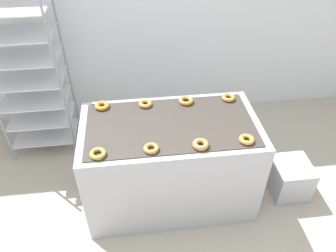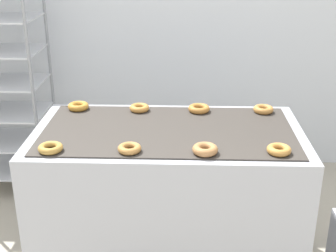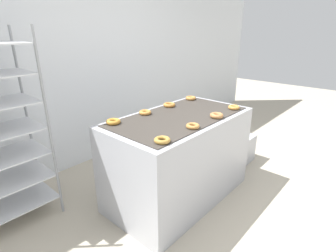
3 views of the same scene
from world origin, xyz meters
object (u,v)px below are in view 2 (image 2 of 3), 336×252
at_px(fryer_machine, 168,200).
at_px(donut_far_left, 78,106).
at_px(donut_near_midright, 205,149).
at_px(donut_far_midleft, 139,108).
at_px(donut_near_midleft, 129,148).
at_px(donut_far_right, 263,109).
at_px(donut_far_midright, 199,109).
at_px(donut_near_right, 279,150).
at_px(donut_near_left, 51,148).

relative_size(fryer_machine, donut_far_left, 11.72).
bearing_deg(donut_far_left, fryer_machine, -28.16).
relative_size(fryer_machine, donut_near_midright, 11.76).
bearing_deg(fryer_machine, donut_far_midleft, 122.73).
bearing_deg(fryer_machine, donut_near_midleft, -121.89).
xyz_separation_m(donut_near_midright, donut_far_right, (0.38, 0.59, -0.00)).
height_order(donut_far_midleft, donut_far_right, same).
xyz_separation_m(donut_near_midleft, donut_far_midright, (0.36, 0.58, 0.00)).
height_order(donut_near_right, donut_far_right, same).
xyz_separation_m(donut_near_midright, donut_far_midleft, (-0.38, 0.59, -0.00)).
xyz_separation_m(donut_far_left, donut_far_right, (1.13, -0.01, -0.00)).
relative_size(donut_near_right, donut_far_midright, 0.92).
bearing_deg(fryer_machine, donut_near_midright, -56.99).
distance_m(fryer_machine, donut_far_right, 0.80).
height_order(donut_far_left, donut_far_midright, donut_far_left).
xyz_separation_m(fryer_machine, donut_far_right, (0.57, 0.29, 0.47)).
xyz_separation_m(fryer_machine, donut_near_midleft, (-0.18, -0.29, 0.47)).
distance_m(fryer_machine, donut_near_midleft, 0.58).
bearing_deg(donut_near_right, donut_far_left, 152.43).
distance_m(donut_near_left, donut_far_midleft, 0.71).
xyz_separation_m(donut_near_right, donut_far_right, (0.01, 0.57, 0.00)).
bearing_deg(donut_far_left, donut_far_midleft, -2.06).
height_order(donut_near_right, donut_far_left, donut_far_left).
relative_size(donut_near_right, donut_far_left, 0.94).
distance_m(fryer_machine, donut_far_left, 0.80).
relative_size(donut_near_midleft, donut_far_midleft, 0.98).
relative_size(fryer_machine, donut_far_midleft, 12.45).
relative_size(donut_near_left, donut_near_midleft, 1.05).
bearing_deg(donut_far_midleft, donut_near_midleft, -89.62).
xyz_separation_m(fryer_machine, donut_far_left, (-0.57, 0.30, 0.48)).
xyz_separation_m(donut_near_midleft, donut_far_midleft, (-0.00, 0.58, 0.00)).
relative_size(donut_far_left, donut_far_midleft, 1.06).
height_order(donut_near_left, donut_near_midleft, same).
distance_m(donut_near_right, donut_far_left, 1.27).
bearing_deg(donut_near_left, donut_far_right, 27.27).
relative_size(donut_near_left, donut_near_right, 1.03).
bearing_deg(donut_far_midleft, fryer_machine, -57.27).
bearing_deg(donut_near_right, donut_near_midright, -177.84).
distance_m(donut_near_midright, donut_far_midleft, 0.70).
xyz_separation_m(donut_near_left, donut_far_midleft, (0.39, 0.59, 0.00)).
bearing_deg(donut_far_midleft, donut_far_left, 177.94).
bearing_deg(donut_near_left, donut_near_midright, 0.17).
relative_size(donut_near_left, donut_near_midright, 0.97).
bearing_deg(donut_far_left, donut_far_right, -0.60).
distance_m(donut_near_right, donut_far_right, 0.57).
relative_size(donut_near_midleft, donut_far_left, 0.92).
distance_m(fryer_machine, donut_near_midright, 0.59).
xyz_separation_m(fryer_machine, donut_near_right, (0.56, -0.28, 0.47)).
bearing_deg(donut_far_midleft, donut_near_midright, -57.13).
relative_size(donut_far_left, donut_far_midright, 0.98).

